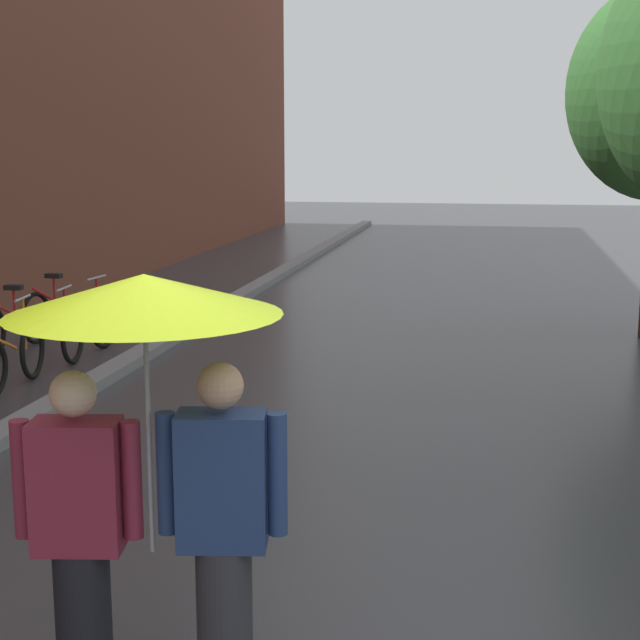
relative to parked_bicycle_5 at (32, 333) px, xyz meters
The scene contains 4 objects.
kerb_strip 3.40m from the parked_bicycle_5, 68.83° to the left, with size 0.30×36.00×0.12m, color slate.
parked_bicycle_5 is the anchor object (origin of this frame).
parked_bicycle_6 1.02m from the parked_bicycle_5, 89.53° to the left, with size 1.15×0.81×0.96m.
couple_under_umbrella 7.92m from the parked_bicycle_5, 58.95° to the right, with size 1.23×1.22×2.08m.
Camera 1 is at (1.14, -3.80, 2.64)m, focal length 53.95 mm.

